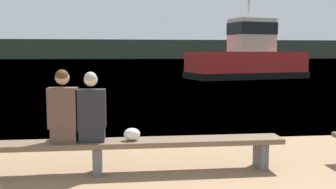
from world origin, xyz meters
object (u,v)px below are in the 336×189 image
at_px(person_right, 92,112).
at_px(tugboat_red, 247,60).
at_px(bench_main, 97,147).
at_px(shopping_bag, 132,134).
at_px(person_left, 64,111).

xyz_separation_m(person_right, tugboat_red, (9.36, 20.77, 0.41)).
xyz_separation_m(bench_main, shopping_bag, (0.52, -0.02, 0.19)).
distance_m(person_right, shopping_bag, 0.68).
bearing_deg(tugboat_red, person_left, 141.51).
relative_size(person_right, tugboat_red, 0.11).
height_order(person_right, shopping_bag, person_right).
bearing_deg(bench_main, person_right, 170.71).
bearing_deg(person_left, bench_main, -1.27).
height_order(person_left, shopping_bag, person_left).
distance_m(bench_main, tugboat_red, 22.78).
distance_m(person_left, person_right, 0.40).
bearing_deg(shopping_bag, bench_main, 177.49).
height_order(shopping_bag, tugboat_red, tugboat_red).
relative_size(person_left, tugboat_red, 0.12).
relative_size(person_left, person_right, 1.03).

